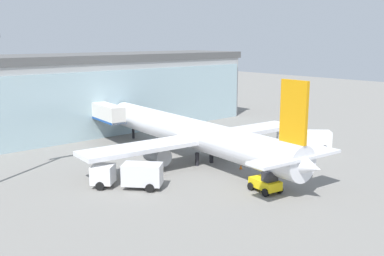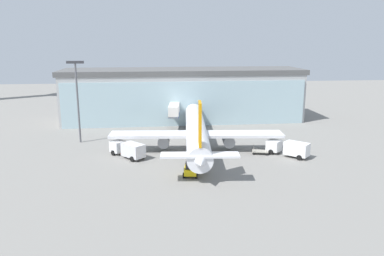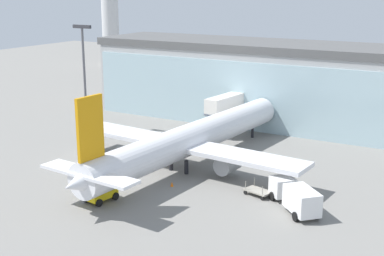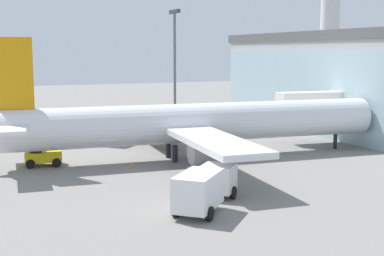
{
  "view_description": "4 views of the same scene",
  "coord_description": "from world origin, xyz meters",
  "px_view_note": "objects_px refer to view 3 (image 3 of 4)",
  "views": [
    {
      "loc": [
        -36.04,
        -33.79,
        15.27
      ],
      "look_at": [
        1.89,
        10.24,
        3.65
      ],
      "focal_mm": 42.0,
      "sensor_mm": 36.0,
      "label": 1
    },
    {
      "loc": [
        -7.21,
        -58.04,
        19.64
      ],
      "look_at": [
        -0.53,
        7.64,
        4.08
      ],
      "focal_mm": 35.0,
      "sensor_mm": 36.0,
      "label": 2
    },
    {
      "loc": [
        31.49,
        -44.99,
        21.17
      ],
      "look_at": [
        0.38,
        8.47,
        4.79
      ],
      "focal_mm": 50.0,
      "sensor_mm": 36.0,
      "label": 3
    },
    {
      "loc": [
        46.59,
        -12.36,
        10.21
      ],
      "look_at": [
        1.22,
        7.44,
        3.12
      ],
      "focal_mm": 50.0,
      "sensor_mm": 36.0,
      "label": 4
    }
  ],
  "objects_px": {
    "fuel_truck": "(295,196)",
    "jet_bridge": "(234,102)",
    "safety_cone_wingtip": "(92,152)",
    "airplane": "(189,140)",
    "baggage_cart": "(258,191)",
    "safety_cone_nose": "(172,184)",
    "pushback_tug": "(100,192)",
    "catering_truck": "(91,149)",
    "apron_light_mast": "(84,68)"
  },
  "relations": [
    {
      "from": "apron_light_mast",
      "to": "safety_cone_wingtip",
      "type": "relative_size",
      "value": 28.79
    },
    {
      "from": "catering_truck",
      "to": "jet_bridge",
      "type": "bearing_deg",
      "value": -65.2
    },
    {
      "from": "fuel_truck",
      "to": "safety_cone_wingtip",
      "type": "relative_size",
      "value": 12.34
    },
    {
      "from": "baggage_cart",
      "to": "safety_cone_wingtip",
      "type": "distance_m",
      "value": 24.63
    },
    {
      "from": "catering_truck",
      "to": "safety_cone_nose",
      "type": "height_order",
      "value": "catering_truck"
    },
    {
      "from": "safety_cone_wingtip",
      "to": "airplane",
      "type": "bearing_deg",
      "value": 7.9
    },
    {
      "from": "jet_bridge",
      "to": "baggage_cart",
      "type": "xyz_separation_m",
      "value": [
        13.81,
        -22.43,
        -3.85
      ]
    },
    {
      "from": "pushback_tug",
      "to": "safety_cone_wingtip",
      "type": "bearing_deg",
      "value": 51.8
    },
    {
      "from": "apron_light_mast",
      "to": "pushback_tug",
      "type": "bearing_deg",
      "value": -46.44
    },
    {
      "from": "apron_light_mast",
      "to": "safety_cone_nose",
      "type": "relative_size",
      "value": 28.79
    },
    {
      "from": "airplane",
      "to": "catering_truck",
      "type": "height_order",
      "value": "airplane"
    },
    {
      "from": "jet_bridge",
      "to": "baggage_cart",
      "type": "distance_m",
      "value": 26.62
    },
    {
      "from": "airplane",
      "to": "apron_light_mast",
      "type": "bearing_deg",
      "value": 77.18
    },
    {
      "from": "airplane",
      "to": "pushback_tug",
      "type": "distance_m",
      "value": 14.24
    },
    {
      "from": "fuel_truck",
      "to": "pushback_tug",
      "type": "bearing_deg",
      "value": 67.61
    },
    {
      "from": "fuel_truck",
      "to": "jet_bridge",
      "type": "bearing_deg",
      "value": -8.76
    },
    {
      "from": "apron_light_mast",
      "to": "catering_truck",
      "type": "height_order",
      "value": "apron_light_mast"
    },
    {
      "from": "baggage_cart",
      "to": "pushback_tug",
      "type": "distance_m",
      "value": 16.37
    },
    {
      "from": "airplane",
      "to": "pushback_tug",
      "type": "xyz_separation_m",
      "value": [
        -2.38,
        -13.83,
        -2.44
      ]
    },
    {
      "from": "pushback_tug",
      "to": "safety_cone_wingtip",
      "type": "distance_m",
      "value": 16.4
    },
    {
      "from": "catering_truck",
      "to": "pushback_tug",
      "type": "relative_size",
      "value": 2.0
    },
    {
      "from": "jet_bridge",
      "to": "apron_light_mast",
      "type": "relative_size",
      "value": 0.78
    },
    {
      "from": "catering_truck",
      "to": "apron_light_mast",
      "type": "bearing_deg",
      "value": 0.51
    },
    {
      "from": "airplane",
      "to": "baggage_cart",
      "type": "xyz_separation_m",
      "value": [
        10.9,
        -4.28,
        -2.91
      ]
    },
    {
      "from": "pushback_tug",
      "to": "safety_cone_nose",
      "type": "bearing_deg",
      "value": -20.76
    },
    {
      "from": "safety_cone_wingtip",
      "to": "pushback_tug",
      "type": "bearing_deg",
      "value": -46.75
    },
    {
      "from": "safety_cone_nose",
      "to": "fuel_truck",
      "type": "bearing_deg",
      "value": 2.63
    },
    {
      "from": "apron_light_mast",
      "to": "baggage_cart",
      "type": "bearing_deg",
      "value": -18.79
    },
    {
      "from": "apron_light_mast",
      "to": "catering_truck",
      "type": "bearing_deg",
      "value": -47.12
    },
    {
      "from": "airplane",
      "to": "baggage_cart",
      "type": "height_order",
      "value": "airplane"
    },
    {
      "from": "pushback_tug",
      "to": "baggage_cart",
      "type": "bearing_deg",
      "value": -45.75
    },
    {
      "from": "airplane",
      "to": "safety_cone_nose",
      "type": "xyz_separation_m",
      "value": [
        1.68,
        -6.58,
        -3.14
      ]
    },
    {
      "from": "baggage_cart",
      "to": "jet_bridge",
      "type": "bearing_deg",
      "value": -43.02
    },
    {
      "from": "apron_light_mast",
      "to": "airplane",
      "type": "distance_m",
      "value": 24.04
    },
    {
      "from": "fuel_truck",
      "to": "baggage_cart",
      "type": "height_order",
      "value": "fuel_truck"
    },
    {
      "from": "airplane",
      "to": "catering_truck",
      "type": "relative_size",
      "value": 5.84
    },
    {
      "from": "safety_cone_nose",
      "to": "safety_cone_wingtip",
      "type": "distance_m",
      "value": 16.0
    },
    {
      "from": "catering_truck",
      "to": "pushback_tug",
      "type": "distance_m",
      "value": 14.0
    },
    {
      "from": "baggage_cart",
      "to": "pushback_tug",
      "type": "height_order",
      "value": "pushback_tug"
    },
    {
      "from": "catering_truck",
      "to": "baggage_cart",
      "type": "height_order",
      "value": "catering_truck"
    },
    {
      "from": "catering_truck",
      "to": "safety_cone_nose",
      "type": "relative_size",
      "value": 12.5
    },
    {
      "from": "safety_cone_nose",
      "to": "apron_light_mast",
      "type": "bearing_deg",
      "value": 150.39
    },
    {
      "from": "catering_truck",
      "to": "safety_cone_wingtip",
      "type": "relative_size",
      "value": 12.5
    },
    {
      "from": "jet_bridge",
      "to": "fuel_truck",
      "type": "xyz_separation_m",
      "value": [
        18.42,
        -24.09,
        -2.89
      ]
    },
    {
      "from": "apron_light_mast",
      "to": "baggage_cart",
      "type": "relative_size",
      "value": 5.07
    },
    {
      "from": "apron_light_mast",
      "to": "fuel_truck",
      "type": "distance_m",
      "value": 40.64
    },
    {
      "from": "airplane",
      "to": "jet_bridge",
      "type": "bearing_deg",
      "value": 13.75
    },
    {
      "from": "fuel_truck",
      "to": "safety_cone_wingtip",
      "type": "xyz_separation_m",
      "value": [
        -29.12,
        4.06,
        -1.19
      ]
    },
    {
      "from": "apron_light_mast",
      "to": "baggage_cart",
      "type": "xyz_separation_m",
      "value": [
        33.06,
        -11.25,
        -9.09
      ]
    },
    {
      "from": "catering_truck",
      "to": "safety_cone_wingtip",
      "type": "xyz_separation_m",
      "value": [
        -1.46,
        1.92,
        -1.19
      ]
    }
  ]
}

